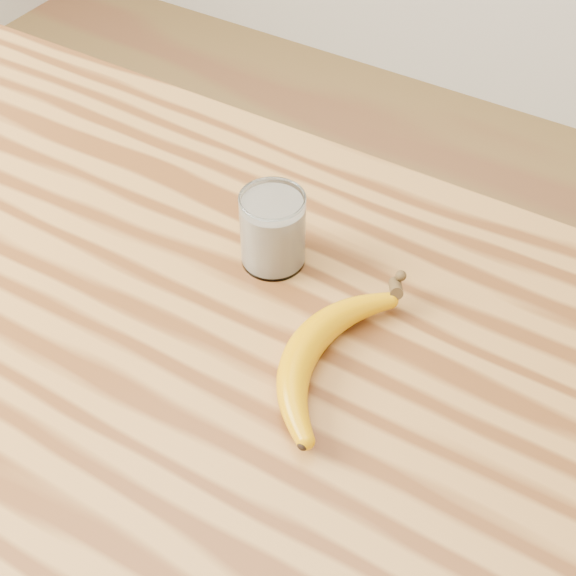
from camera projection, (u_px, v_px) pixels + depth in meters
The scene contains 3 objects.
table at pixel (131, 362), 1.05m from camera, with size 1.20×0.80×0.90m.
smoothie_glass at pixel (273, 230), 0.96m from camera, with size 0.08×0.08×0.10m.
banana at pixel (305, 346), 0.87m from camera, with size 0.12×0.32×0.04m, color #D58C00, non-canonical shape.
Camera 1 is at (0.51, -0.45, 1.59)m, focal length 50.00 mm.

